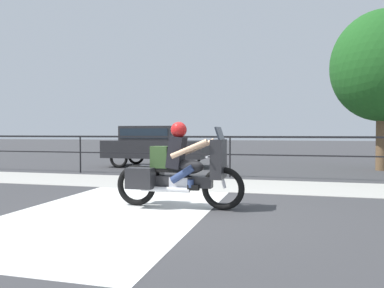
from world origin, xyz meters
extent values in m
plane|color=#38383A|center=(0.00, 0.00, 0.00)|extent=(120.00, 120.00, 0.00)
cube|color=#A8A59E|center=(0.00, 3.40, 0.01)|extent=(44.00, 2.40, 0.01)
cube|color=silver|center=(-1.18, -0.20, 0.00)|extent=(3.21, 6.00, 0.01)
cube|color=black|center=(0.00, 5.12, 1.23)|extent=(36.00, 0.04, 0.06)
cube|color=black|center=(0.00, 5.12, 0.69)|extent=(36.00, 0.03, 0.04)
cylinder|color=black|center=(-5.10, 5.12, 0.63)|extent=(0.05, 0.05, 1.26)
cylinder|color=black|center=(0.00, 5.12, 0.63)|extent=(0.05, 0.05, 1.26)
torus|color=black|center=(0.63, 0.28, 0.38)|extent=(0.76, 0.11, 0.76)
torus|color=black|center=(-1.00, 0.28, 0.38)|extent=(0.76, 0.11, 0.76)
cube|color=#232326|center=(-0.18, 0.28, 0.48)|extent=(1.24, 0.22, 0.20)
cube|color=silver|center=(-0.15, 0.28, 0.43)|extent=(0.34, 0.26, 0.26)
ellipsoid|color=#232326|center=(0.01, 0.28, 0.75)|extent=(0.55, 0.30, 0.26)
cube|color=black|center=(-0.34, 0.28, 0.69)|extent=(0.72, 0.28, 0.08)
cube|color=#232326|center=(0.55, 0.28, 0.90)|extent=(0.20, 0.56, 0.68)
cube|color=#1E232B|center=(0.57, 0.28, 1.34)|extent=(0.10, 0.48, 0.24)
cylinder|color=silver|center=(0.41, 0.28, 0.95)|extent=(0.04, 0.70, 0.04)
cylinder|color=silver|center=(-0.38, 0.12, 0.35)|extent=(0.90, 0.09, 0.09)
cube|color=#232326|center=(-0.82, 0.04, 0.55)|extent=(0.48, 0.28, 0.37)
cube|color=#232326|center=(-0.82, 0.52, 0.55)|extent=(0.48, 0.28, 0.37)
cylinder|color=silver|center=(0.60, 0.28, 0.64)|extent=(0.18, 0.06, 0.52)
cube|color=black|center=(-0.21, 0.28, 1.00)|extent=(0.32, 0.36, 0.59)
sphere|color=tan|center=(-0.17, 0.28, 1.38)|extent=(0.23, 0.23, 0.23)
sphere|color=#B21919|center=(-0.17, 0.28, 1.40)|extent=(0.29, 0.29, 0.29)
cylinder|color=navy|center=(-0.06, 0.13, 0.63)|extent=(0.44, 0.13, 0.34)
cylinder|color=navy|center=(0.09, 0.13, 0.47)|extent=(0.11, 0.11, 0.14)
cube|color=black|center=(0.14, 0.13, 0.40)|extent=(0.20, 0.10, 0.09)
cylinder|color=navy|center=(-0.06, 0.43, 0.63)|extent=(0.44, 0.13, 0.34)
cylinder|color=navy|center=(0.09, 0.43, 0.47)|extent=(0.11, 0.11, 0.14)
cube|color=black|center=(0.14, 0.43, 0.40)|extent=(0.20, 0.10, 0.09)
cylinder|color=tan|center=(0.10, -0.02, 1.08)|extent=(0.66, 0.09, 0.35)
cylinder|color=tan|center=(0.10, 0.58, 1.08)|extent=(0.66, 0.09, 0.35)
cube|color=#2D4723|center=(-0.51, 0.28, 0.91)|extent=(0.32, 0.29, 0.39)
cube|color=#232326|center=(-3.35, 7.82, 0.71)|extent=(4.01, 1.80, 0.67)
cube|color=#232326|center=(-3.59, 7.82, 1.33)|extent=(2.09, 1.58, 0.57)
cube|color=#19232D|center=(-2.56, 7.82, 1.33)|extent=(0.04, 1.40, 0.45)
cube|color=#19232D|center=(-3.59, 7.82, 1.33)|extent=(1.92, 1.62, 0.37)
torus|color=black|center=(-2.10, 7.00, 0.37)|extent=(0.75, 0.11, 0.75)
torus|color=black|center=(-2.10, 8.65, 0.37)|extent=(0.75, 0.11, 0.75)
torus|color=black|center=(-4.59, 7.00, 0.37)|extent=(0.75, 0.11, 0.75)
torus|color=black|center=(-4.59, 8.65, 0.37)|extent=(0.75, 0.11, 0.75)
cylinder|color=brown|center=(4.94, 8.54, 1.13)|extent=(0.38, 0.38, 2.25)
ellipsoid|color=#1E561E|center=(4.94, 8.54, 3.74)|extent=(3.59, 3.59, 3.95)
camera|label=1|loc=(1.75, -6.14, 1.36)|focal=35.00mm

